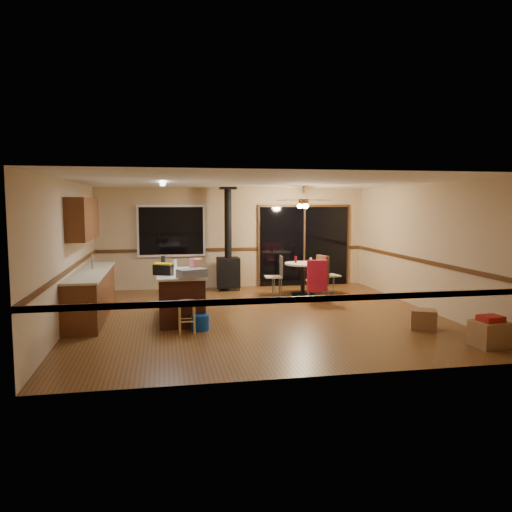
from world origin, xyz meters
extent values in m
plane|color=brown|center=(0.00, 0.00, 0.00)|extent=(7.00, 7.00, 0.00)
plane|color=silver|center=(0.00, 0.00, 2.60)|extent=(7.00, 7.00, 0.00)
plane|color=tan|center=(0.00, 3.50, 1.30)|extent=(7.00, 0.00, 7.00)
plane|color=tan|center=(0.00, -3.50, 1.30)|extent=(7.00, 0.00, 7.00)
plane|color=tan|center=(-3.50, 0.00, 1.30)|extent=(0.00, 7.00, 7.00)
plane|color=tan|center=(3.50, 0.00, 1.30)|extent=(0.00, 7.00, 7.00)
cube|color=black|center=(-1.60, 3.45, 1.50)|extent=(1.72, 0.10, 1.32)
cube|color=black|center=(1.90, 3.45, 1.05)|extent=(2.52, 0.10, 2.10)
cube|color=#5C3017|center=(-3.20, 0.50, 0.43)|extent=(0.60, 3.00, 0.86)
cube|color=beige|center=(-3.20, 0.50, 0.88)|extent=(0.64, 3.04, 0.04)
cube|color=#5C3017|center=(-3.33, 0.70, 1.90)|extent=(0.35, 2.00, 0.80)
cube|color=black|center=(-1.50, 0.00, 0.43)|extent=(0.80, 1.60, 0.86)
cube|color=beige|center=(-1.50, 0.00, 0.88)|extent=(0.88, 1.68, 0.04)
cube|color=black|center=(-0.20, 3.05, 0.46)|extent=(0.55, 0.50, 0.75)
cylinder|color=black|center=(-0.20, 3.05, 1.71)|extent=(0.18, 0.18, 1.77)
cylinder|color=brown|center=(1.46, 2.00, 2.25)|extent=(0.24, 0.24, 0.10)
cylinder|color=brown|center=(1.46, 2.00, 2.52)|extent=(0.05, 0.05, 0.16)
sphere|color=#FFD88C|center=(1.46, 2.00, 2.13)|extent=(0.16, 0.16, 0.16)
cube|color=white|center=(-1.80, 0.30, 2.56)|extent=(0.10, 1.20, 0.04)
cube|color=slate|center=(-1.33, -0.72, 0.98)|extent=(0.56, 0.44, 0.15)
cube|color=black|center=(-1.82, -0.26, 0.99)|extent=(0.38, 0.30, 0.19)
cube|color=gold|center=(-1.82, -0.26, 1.10)|extent=(0.38, 0.29, 0.03)
cube|color=brown|center=(-1.18, 0.46, 1.00)|extent=(0.25, 0.32, 0.20)
cylinder|color=black|center=(-1.82, 0.35, 1.04)|extent=(0.09, 0.09, 0.28)
cylinder|color=#D84C8C|center=(-1.27, 0.20, 1.02)|extent=(0.08, 0.08, 0.24)
cylinder|color=white|center=(-1.58, 0.72, 0.99)|extent=(0.08, 0.08, 0.17)
cylinder|color=tan|center=(-1.44, -1.03, 0.28)|extent=(0.31, 0.31, 0.56)
cylinder|color=#0C40A9|center=(-1.21, -0.86, 0.13)|extent=(0.35, 0.35, 0.27)
cylinder|color=black|center=(1.46, 2.00, 0.02)|extent=(0.54, 0.54, 0.04)
cylinder|color=black|center=(1.46, 2.00, 0.39)|extent=(0.10, 0.10, 0.70)
cylinder|color=beige|center=(1.46, 2.00, 0.76)|extent=(0.87, 0.87, 0.04)
cylinder|color=#590C14|center=(1.31, 2.10, 0.86)|extent=(0.08, 0.08, 0.16)
cylinder|color=beige|center=(1.64, 1.95, 0.84)|extent=(0.07, 0.07, 0.13)
cube|color=#B9B089|center=(0.76, 2.10, 0.45)|extent=(0.44, 0.44, 0.03)
cube|color=slate|center=(0.95, 2.08, 0.70)|extent=(0.07, 0.40, 0.50)
cube|color=#B9B089|center=(1.56, 1.30, 0.45)|extent=(0.46, 0.46, 0.03)
cube|color=slate|center=(1.53, 1.11, 0.70)|extent=(0.40, 0.10, 0.50)
cube|color=maroon|center=(1.52, 1.09, 0.60)|extent=(0.45, 0.17, 0.70)
cube|color=#B9B089|center=(2.16, 2.05, 0.45)|extent=(0.48, 0.48, 0.03)
cube|color=slate|center=(1.97, 2.01, 0.70)|extent=(0.12, 0.40, 0.50)
cube|color=#382115|center=(1.95, 2.00, 0.60)|extent=(0.19, 0.45, 0.70)
cube|color=brown|center=(-1.16, 2.72, 0.21)|extent=(0.57, 0.48, 0.41)
cube|color=brown|center=(3.10, -2.69, 0.20)|extent=(0.56, 0.49, 0.39)
cube|color=brown|center=(2.63, -1.53, 0.17)|extent=(0.54, 0.51, 0.35)
cube|color=maroon|center=(3.10, -2.69, 0.43)|extent=(0.37, 0.32, 0.09)
camera|label=1|loc=(-1.82, -9.39, 2.19)|focal=35.00mm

